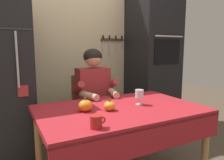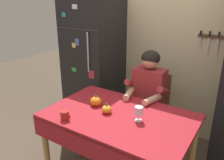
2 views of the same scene
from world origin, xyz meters
name	(u,v)px [view 1 (image 1 of 2)]	position (x,y,z in m)	size (l,w,h in m)	color
back_wall_assembly	(78,44)	(0.05, 1.35, 1.30)	(3.70, 0.13, 2.60)	beige
wall_oven	(152,62)	(1.05, 1.00, 1.05)	(0.60, 0.64, 2.10)	black
dining_table	(121,117)	(0.00, 0.08, 0.66)	(1.40, 0.90, 0.74)	tan
chair_behind_person	(89,110)	(0.02, 0.87, 0.51)	(0.40, 0.40, 0.93)	brown
seated_person	(95,95)	(0.02, 0.68, 0.74)	(0.47, 0.55, 1.25)	#38384C
coffee_mug	(96,122)	(-0.37, -0.25, 0.78)	(0.11, 0.08, 0.09)	#B2231E
wine_glass	(139,94)	(0.20, 0.10, 0.84)	(0.08, 0.08, 0.14)	white
pumpkin_large	(85,105)	(-0.30, 0.14, 0.79)	(0.12, 0.12, 0.12)	orange
pumpkin_medium	(109,106)	(-0.12, 0.06, 0.78)	(0.10, 0.10, 0.10)	orange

